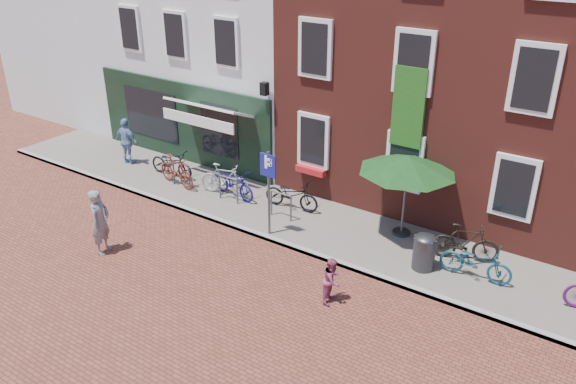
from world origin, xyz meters
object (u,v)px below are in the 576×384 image
Objects in this scene: cafe_person at (127,141)px; litter_bin at (424,250)px; boy at (332,280)px; parking_sign at (268,179)px; woman at (100,222)px; bicycle_2 at (234,183)px; bicycle_3 at (225,179)px; bicycle_1 at (176,171)px; bicycle_5 at (465,242)px; bicycle_6 at (476,262)px; bicycle_0 at (172,163)px; parasol at (408,161)px; bicycle_4 at (292,195)px.

litter_bin is at bearing 174.28° from cafe_person.
cafe_person reaches higher than boy.
parking_sign is 4.60m from woman.
bicycle_3 reaches higher than bicycle_2.
cafe_person is at bearing 177.33° from litter_bin.
boy is at bearing 160.95° from cafe_person.
parking_sign reaches higher than cafe_person.
boy is 10.59m from cafe_person.
bicycle_1 is (-4.44, 0.92, -1.17)m from parking_sign.
bicycle_5 is (2.01, 3.35, 0.04)m from boy.
bicycle_5 is at bearing 32.80° from bicycle_6.
parking_sign is 1.41× the size of bicycle_0.
parasol is 8.42m from bicycle_0.
bicycle_6 is at bearing -94.30° from bicycle_0.
bicycle_3 is at bearing -94.85° from bicycle_0.
parasol is 2.59m from bicycle_5.
bicycle_1 is (0.67, -0.46, 0.05)m from bicycle_0.
bicycle_2 is (-2.33, 1.32, -1.22)m from parking_sign.
woman is 1.03× the size of bicycle_2.
bicycle_2 is 1.00× the size of bicycle_6.
cafe_person is (-10.18, 2.92, 0.37)m from boy.
parasol reaches higher than cafe_person.
boy is at bearing 130.25° from bicycle_5.
bicycle_2 is at bearing 54.91° from boy.
bicycle_5 is (1.90, -0.36, -1.72)m from parasol.
bicycle_4 is at bearing 72.17° from bicycle_5.
parking_sign is 1.41× the size of bicycle_4.
boy is at bearing -28.40° from parking_sign.
boy is 0.67× the size of bicycle_3.
litter_bin reaches higher than bicycle_1.
cafe_person is 4.88m from bicycle_2.
woman is 1.03× the size of bicycle_0.
litter_bin is at bearing -34.68° from boy.
bicycle_5 is (8.24, 4.88, -0.30)m from woman.
bicycle_0 is at bearing 98.03° from bicycle_2.
parking_sign is at bearing -175.23° from bicycle_4.
bicycle_0 is 1.00× the size of bicycle_6.
bicycle_5 reaches higher than bicycle_0.
bicycle_3 is at bearing -26.36° from woman.
parking_sign is 4.68m from bicycle_1.
bicycle_1 is at bearing 86.70° from bicycle_6.
woman is 1.03× the size of bicycle_4.
cafe_person reaches higher than litter_bin.
bicycle_4 is at bearing -89.30° from bicycle_0.
bicycle_6 is at bearing -82.65° from bicycle_2.
bicycle_1 is (2.76, -0.39, -0.33)m from cafe_person.
parking_sign is 1.36× the size of woman.
parasol is 1.47× the size of woman.
parking_sign reaches higher than parasol.
bicycle_1 is at bearing 88.00° from bicycle_3.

